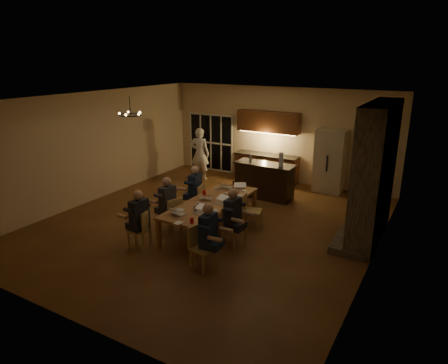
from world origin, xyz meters
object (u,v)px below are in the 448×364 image
Objects in this scene: laptop_e at (226,184)px; bar_blender at (281,160)px; laptop_b at (200,209)px; mug_mid at (226,194)px; chair_right_near at (203,248)px; plate_near at (212,211)px; laptop_f at (240,187)px; mug_front at (198,204)px; dining_table at (211,216)px; person_left_far at (195,191)px; redcup_near at (192,220)px; chair_right_far at (252,211)px; person_right_mid at (233,218)px; chair_right_mid at (234,227)px; chair_left_near at (139,229)px; redcup_far at (241,184)px; person_right_near at (208,236)px; mug_back at (216,189)px; chair_left_far at (194,200)px; plate_far at (240,196)px; laptop_a at (178,209)px; person_left_near at (140,220)px; can_silver at (195,208)px; redcup_mid at (204,193)px; standing_person at (200,154)px; laptop_c at (206,194)px; plate_left at (179,210)px; person_left_mid at (168,204)px; laptop_d at (220,199)px; refrigerator at (330,161)px; can_cola at (234,183)px.

bar_blender is (0.90, 1.65, 0.42)m from laptop_e.
laptop_b is 3.20× the size of mug_mid.
chair_right_near is 1.28m from plate_near.
laptop_f is 3.20× the size of mug_front.
dining_table is 1.15m from person_left_far.
person_left_far is 2.34m from redcup_near.
chair_right_far is 0.64× the size of person_right_mid.
chair_right_mid is at bearing -103.09° from bar_blender.
redcup_far is at bearing 145.89° from chair_left_near.
mug_back is (-1.22, 2.35, 0.11)m from person_right_near.
laptop_b is 1.31m from mug_mid.
mug_mid is at bearing -129.62° from laptop_f.
chair_left_far is 1.00× the size of chair_right_far.
plate_far is at bearing 84.61° from person_left_far.
chair_left_near is 2.78× the size of laptop_a.
plate_far is at bearing 84.93° from chair_left_far.
chair_right_near and chair_right_far have the same top height.
person_left_near is 11.50× the size of redcup_near.
chair_left_far is at bearing -172.15° from person_left_near.
person_left_near reaches higher than laptop_b.
person_left_far reaches higher than can_silver.
mug_front is 1.20m from mug_back.
redcup_mid is at bearing 74.90° from chair_right_mid.
person_left_near is at bearing 101.82° from chair_right_near.
standing_person is at bearing 126.19° from laptop_b.
chair_left_far is 0.90m from laptop_c.
dining_table is at bearing -39.20° from redcup_mid.
plate_left is (-0.45, -1.39, -0.04)m from mug_mid.
person_left_far is at bearing -171.57° from person_left_near.
person_left_far is (0.01, 1.20, 0.00)m from person_left_mid.
standing_person is 4.15m from laptop_c.
mug_back is (-0.32, 0.77, 0.43)m from dining_table.
laptop_e is at bearing 94.37° from mug_front.
laptop_a is at bearing -101.97° from mug_mid.
person_right_near is 2.77m from laptop_f.
laptop_e is at bearing -103.85° from laptop_c.
laptop_a and laptop_d have the same top height.
refrigerator is 6.25× the size of laptop_d.
mug_front is (0.78, -0.97, 0.36)m from chair_left_far.
can_silver is (0.90, -1.35, 0.12)m from person_left_far.
redcup_mid reaches higher than dining_table.
mug_front is at bearing -110.05° from refrigerator.
standing_person is (-3.50, 3.96, 0.47)m from chair_right_mid.
person_left_near reaches higher than can_cola.
redcup_far is 1.00× the size of can_cola.
chair_left_far and chair_right_near have the same top height.
standing_person is at bearing 122.67° from mug_front.
laptop_b is 1.88m from laptop_f.
mug_front is at bearing 88.61° from laptop_c.
laptop_c is at bearing 104.70° from can_silver.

